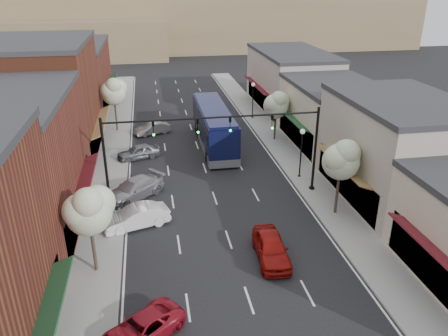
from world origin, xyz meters
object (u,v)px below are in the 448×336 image
tree_right_near (342,158)px  tree_left_near (89,209)px  signal_mast_left (138,148)px  coach_bus (214,126)px  tree_right_far (277,104)px  parked_car_b (136,217)px  lamp_post_near (302,145)px  parked_car_c (134,189)px  parked_car_a (141,329)px  red_hatchback (271,248)px  signal_mast_right (287,139)px  parked_car_e (152,129)px  tree_left_far (114,91)px  parked_car_d (138,152)px  lamp_post_far (253,95)px

tree_right_near → tree_left_near: tree_right_near is taller
signal_mast_left → coach_bus: (7.37, 11.71, -2.54)m
tree_right_far → parked_car_b: (-14.36, -15.20, -3.23)m
tree_right_near → lamp_post_near: (-0.55, 6.56, -1.45)m
signal_mast_left → parked_car_c: bearing=114.9°
parked_car_c → parked_car_a: bearing=-37.4°
red_hatchback → parked_car_c: (-8.37, 9.76, -0.03)m
signal_mast_right → signal_mast_left: same height
lamp_post_near → parked_car_a: lamp_post_near is taller
signal_mast_right → coach_bus: (-3.87, 11.71, -2.54)m
tree_right_near → parked_car_b: tree_right_near is taller
parked_car_e → lamp_post_near: bearing=20.5°
lamp_post_near → parked_car_c: lamp_post_near is taller
tree_left_near → tree_left_far: 26.00m
tree_right_near → tree_left_far: (-16.60, 22.00, 0.15)m
signal_mast_left → tree_right_near: signal_mast_left is taller
signal_mast_right → parked_car_d: signal_mast_right is taller
coach_bus → signal_mast_right: bearing=-71.5°
parked_car_e → tree_left_far: bearing=-134.8°
tree_left_near → parked_car_a: size_ratio=1.29×
tree_right_far → parked_car_a: 29.52m
parked_car_c → parked_car_d: (0.30, 8.12, -0.07)m
tree_right_near → tree_right_far: (0.00, 16.00, -0.46)m
lamp_post_near → parked_car_b: bearing=-157.4°
signal_mast_left → lamp_post_near: size_ratio=1.85×
signal_mast_right → parked_car_b: bearing=-164.4°
coach_bus → parked_car_b: coach_bus is taller
red_hatchback → parked_car_c: red_hatchback is taller
lamp_post_near → parked_car_a: size_ratio=1.01×
parked_car_d → parked_car_e: parked_car_d is taller
tree_right_near → lamp_post_near: tree_right_near is taller
coach_bus → parked_car_b: 16.91m
parked_car_b → tree_left_near: bearing=-41.6°
coach_bus → parked_car_e: 7.81m
signal_mast_right → parked_car_e: signal_mast_right is taller
lamp_post_near → lamp_post_far: bearing=90.0°
tree_right_far → coach_bus: bearing=-177.9°
coach_bus → parked_car_b: (-7.76, -14.96, -1.32)m
signal_mast_left → parked_car_b: signal_mast_left is taller
parked_car_e → signal_mast_left: bearing=-25.3°
tree_right_far → parked_car_e: 13.90m
lamp_post_near → parked_car_e: 18.57m
parked_car_a → parked_car_e: 30.10m
signal_mast_right → tree_right_far: 12.27m
tree_left_far → parked_car_c: tree_left_far is taller
tree_left_near → lamp_post_far: bearing=60.2°
signal_mast_right → tree_left_far: size_ratio=1.34×
lamp_post_far → parked_car_b: 27.14m
parked_car_e → signal_mast_right: bearing=10.6°
tree_left_far → tree_left_near: bearing=-90.0°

